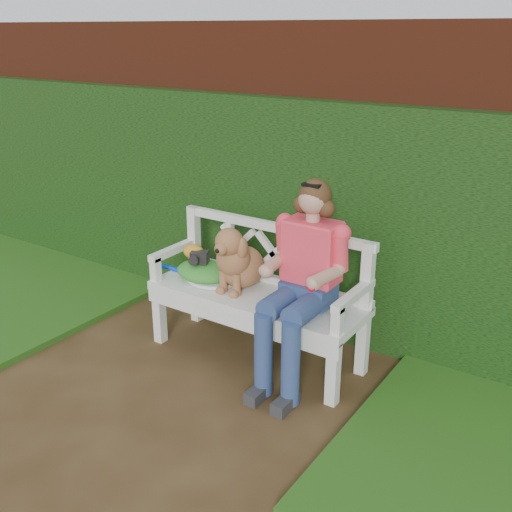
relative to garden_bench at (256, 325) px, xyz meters
The scene contains 11 objects.
ground 1.12m from the garden_bench, 101.00° to the right, with size 60.00×60.00×0.00m, color #392512.
brick_wall 1.21m from the garden_bench, 104.21° to the left, with size 10.00×0.30×2.20m, color #5A2312.
ivy_hedge 0.88m from the garden_bench, 109.05° to the left, with size 10.00×0.18×1.70m, color #295B1B.
grass_left 2.62m from the garden_bench, behind, with size 2.60×2.00×0.05m, color #1F4917.
garden_bench is the anchor object (origin of this frame).
seated_woman 0.55m from the garden_bench, ahead, with size 0.53×0.70×1.24m, color #FF4874, non-canonical shape.
dog 0.50m from the garden_bench, behind, with size 0.31×0.42×0.47m, color #B8893F, non-canonical shape.
tennis_racket 0.48m from the garden_bench, behind, with size 0.71×0.30×0.03m, color silver, non-canonical shape.
green_bag 0.54m from the garden_bench, behind, with size 0.41×0.31×0.14m, color green, non-canonical shape.
camera_item 0.61m from the garden_bench, behind, with size 0.12×0.09×0.08m, color black.
baseball_glove 0.68m from the garden_bench, behind, with size 0.16×0.12×0.10m, color orange.
Camera 1 is at (2.26, -1.96, 2.15)m, focal length 42.00 mm.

